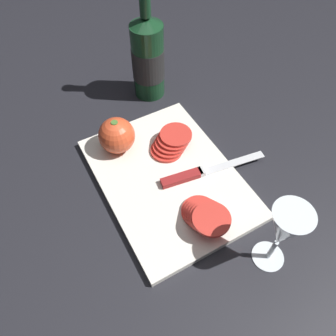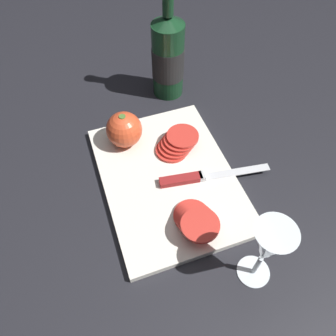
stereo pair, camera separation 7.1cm
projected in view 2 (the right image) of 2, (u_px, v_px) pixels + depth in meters
name	position (u px, v px, depth m)	size (l,w,h in m)	color
ground_plane	(168.00, 209.00, 0.71)	(3.00, 3.00, 0.00)	black
cutting_board	(168.00, 178.00, 0.75)	(0.39, 0.29, 0.02)	silver
wine_bottle	(168.00, 57.00, 0.85)	(0.09, 0.09, 0.33)	#14381E
wine_glass	(267.00, 248.00, 0.53)	(0.07, 0.07, 0.17)	silver
whole_tomato	(124.00, 130.00, 0.77)	(0.09, 0.09, 0.09)	#DB4C28
knife	(192.00, 178.00, 0.73)	(0.06, 0.26, 0.01)	silver
tomato_slice_stack_near	(196.00, 220.00, 0.65)	(0.12, 0.08, 0.04)	red
tomato_slice_stack_far	(177.00, 143.00, 0.77)	(0.09, 0.11, 0.03)	red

